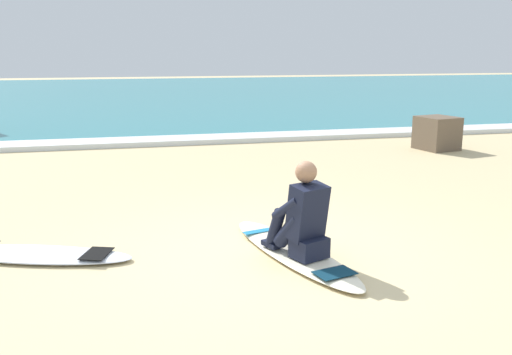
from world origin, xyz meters
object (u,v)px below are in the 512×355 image
object	(u,v)px
surfboard_spare_near	(36,254)
surfer_seated	(302,219)
shoreline_rock	(437,133)
surfboard_main	(293,251)

from	to	relation	value
surfboard_spare_near	surfer_seated	bearing A→B (deg)	-15.43
surfboard_spare_near	shoreline_rock	world-z (taller)	shoreline_rock
shoreline_rock	surfboard_main	bearing A→B (deg)	-132.47
surfer_seated	shoreline_rock	bearing A→B (deg)	48.67
surfboard_spare_near	shoreline_rock	xyz separation A→B (m)	(7.33, 4.70, 0.31)
surfboard_main	surfboard_spare_near	distance (m)	2.60
surfer_seated	shoreline_rock	xyz separation A→B (m)	(4.76, 5.41, -0.09)
surfboard_main	surfer_seated	xyz separation A→B (m)	(0.03, -0.18, 0.40)
surfboard_main	shoreline_rock	distance (m)	7.09
surfboard_main	surfer_seated	bearing A→B (deg)	-81.25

